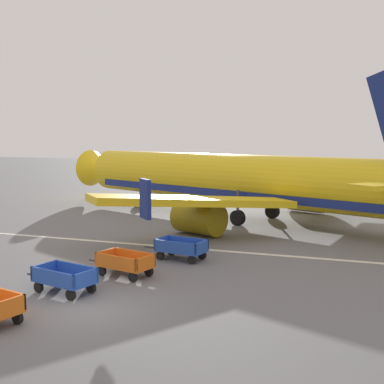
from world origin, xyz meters
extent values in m
plane|color=slate|center=(0.00, 0.00, 0.00)|extent=(220.00, 220.00, 0.00)
cube|color=silver|center=(0.00, 11.12, 0.01)|extent=(120.00, 0.36, 0.01)
cylinder|color=yellow|center=(-0.76, 22.40, 3.15)|extent=(29.02, 15.25, 3.70)
cube|color=navy|center=(-0.76, 22.40, 2.13)|extent=(26.19, 13.90, 0.56)
cone|color=yellow|center=(-15.91, 28.92, 3.15)|extent=(4.37, 4.60, 3.63)
cube|color=yellow|center=(-0.26, 13.10, 2.48)|extent=(11.06, 11.00, 1.35)
cube|color=navy|center=(-0.42, 6.09, 3.43)|extent=(0.92, 0.92, 1.90)
cylinder|color=#856D0E|center=(-0.78, 15.02, 1.13)|extent=(3.77, 3.19, 2.10)
cube|color=yellow|center=(6.33, 28.44, 2.48)|extent=(2.89, 13.05, 1.35)
cylinder|color=#856D0E|center=(4.59, 27.50, 1.13)|extent=(3.77, 3.19, 2.10)
cylinder|color=#4C4C51|center=(-10.40, 26.55, 1.57)|extent=(0.20, 0.20, 2.04)
cylinder|color=black|center=(-10.40, 26.55, 0.55)|extent=(1.19, 0.85, 1.10)
cylinder|color=#4C4C51|center=(0.67, 19.39, 1.57)|extent=(0.20, 0.20, 2.04)
cylinder|color=black|center=(0.67, 19.39, 0.55)|extent=(1.19, 0.85, 1.10)
cylinder|color=#4C4C51|center=(2.41, 23.44, 1.57)|extent=(0.20, 0.20, 2.04)
cylinder|color=black|center=(2.41, 23.44, 0.55)|extent=(1.19, 0.85, 1.10)
cube|color=orange|center=(-2.42, -1.65, 0.80)|extent=(2.45, 0.69, 0.55)
cube|color=orange|center=(-1.41, -2.57, 0.80)|extent=(0.43, 1.38, 0.55)
cylinder|color=black|center=(-1.53, -1.96, 0.22)|extent=(0.47, 0.26, 0.44)
cube|color=#234CB2|center=(-2.01, 1.61, 0.48)|extent=(2.76, 1.95, 0.08)
cube|color=#234CB2|center=(-2.17, 0.98, 0.80)|extent=(2.45, 0.68, 0.55)
cube|color=#234CB2|center=(-1.86, 2.24, 0.80)|extent=(2.45, 0.68, 0.55)
cube|color=#234CB2|center=(-3.18, 1.89, 0.80)|extent=(0.43, 1.38, 0.55)
cube|color=#234CB2|center=(-0.85, 1.33, 0.80)|extent=(0.43, 1.38, 0.55)
cylinder|color=#2D2D33|center=(-3.76, 2.03, 0.44)|extent=(0.99, 0.31, 0.08)
cylinder|color=black|center=(-3.06, 1.29, 0.22)|extent=(0.47, 0.26, 0.44)
cylinder|color=black|center=(-2.79, 2.37, 0.22)|extent=(0.47, 0.26, 0.44)
cylinder|color=black|center=(-1.23, 0.85, 0.22)|extent=(0.47, 0.26, 0.44)
cylinder|color=black|center=(-0.97, 1.94, 0.22)|extent=(0.47, 0.26, 0.44)
cube|color=orange|center=(-0.82, 4.71, 0.48)|extent=(2.77, 1.97, 0.08)
cube|color=orange|center=(-0.98, 4.08, 0.80)|extent=(2.45, 0.71, 0.55)
cube|color=orange|center=(-0.66, 5.34, 0.80)|extent=(2.45, 0.71, 0.55)
cube|color=orange|center=(-1.99, 5.00, 0.80)|extent=(0.44, 1.38, 0.55)
cube|color=orange|center=(0.34, 4.41, 0.80)|extent=(0.44, 1.38, 0.55)
cylinder|color=#2D2D33|center=(-2.57, 5.15, 0.44)|extent=(0.99, 0.32, 0.08)
cylinder|color=black|center=(-1.87, 4.40, 0.22)|extent=(0.47, 0.26, 0.44)
cylinder|color=black|center=(-1.59, 5.48, 0.22)|extent=(0.47, 0.26, 0.44)
cylinder|color=black|center=(-0.05, 3.94, 0.22)|extent=(0.47, 0.26, 0.44)
cylinder|color=black|center=(0.22, 5.02, 0.22)|extent=(0.47, 0.26, 0.44)
cube|color=#234CB2|center=(0.49, 8.49, 0.48)|extent=(2.69, 1.79, 0.08)
cube|color=#234CB2|center=(0.39, 7.85, 0.80)|extent=(2.48, 0.50, 0.55)
cube|color=#234CB2|center=(0.60, 9.13, 0.80)|extent=(2.48, 0.50, 0.55)
cube|color=#234CB2|center=(-0.69, 8.69, 0.80)|extent=(0.33, 1.40, 0.55)
cube|color=#234CB2|center=(1.68, 8.30, 0.80)|extent=(0.33, 1.40, 0.55)
cylinder|color=#2D2D33|center=(-1.29, 8.78, 0.44)|extent=(1.00, 0.24, 0.08)
cylinder|color=black|center=(-0.52, 8.09, 0.22)|extent=(0.46, 0.23, 0.44)
cylinder|color=black|center=(-0.34, 9.20, 0.22)|extent=(0.46, 0.23, 0.44)
cylinder|color=black|center=(1.33, 7.79, 0.22)|extent=(0.46, 0.23, 0.44)
cylinder|color=black|center=(1.51, 8.89, 0.22)|extent=(0.46, 0.23, 0.44)
camera|label=1|loc=(9.81, -15.91, 6.43)|focal=47.91mm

